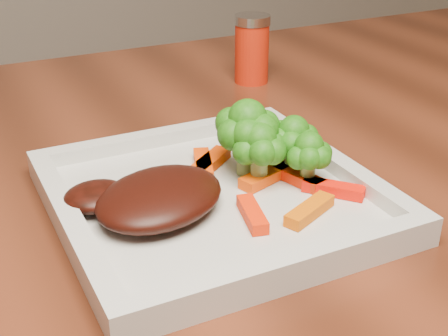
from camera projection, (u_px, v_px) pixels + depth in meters
name	position (u px, v px, depth m)	size (l,w,h in m)	color
plate	(214.00, 202.00, 0.55)	(0.27, 0.27, 0.01)	silver
steak	(160.00, 197.00, 0.51)	(0.12, 0.09, 0.03)	#340C07
broccoli_0	(247.00, 139.00, 0.57)	(0.07, 0.07, 0.07)	#156A11
broccoli_1	(293.00, 141.00, 0.57)	(0.05, 0.05, 0.06)	#2C6510
broccoli_2	(309.00, 155.00, 0.55)	(0.05, 0.05, 0.06)	#2A6711
broccoli_3	(260.00, 153.00, 0.55)	(0.06, 0.06, 0.06)	#127114
carrot_0	(310.00, 210.00, 0.51)	(0.06, 0.01, 0.01)	#E15D03
carrot_1	(334.00, 189.00, 0.55)	(0.05, 0.01, 0.01)	#FF1304
carrot_2	(252.00, 214.00, 0.51)	(0.05, 0.01, 0.01)	#FB2804
carrot_3	(291.00, 153.00, 0.61)	(0.05, 0.01, 0.01)	#FA4B04
carrot_4	(203.00, 164.00, 0.59)	(0.06, 0.01, 0.01)	#F83F04
carrot_5	(294.00, 176.00, 0.57)	(0.06, 0.02, 0.01)	red
carrot_6	(269.00, 175.00, 0.57)	(0.06, 0.02, 0.01)	#FF4804
spice_shaker	(252.00, 49.00, 0.84)	(0.05, 0.05, 0.09)	red
carrot_7	(209.00, 163.00, 0.59)	(0.06, 0.02, 0.01)	#F74104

